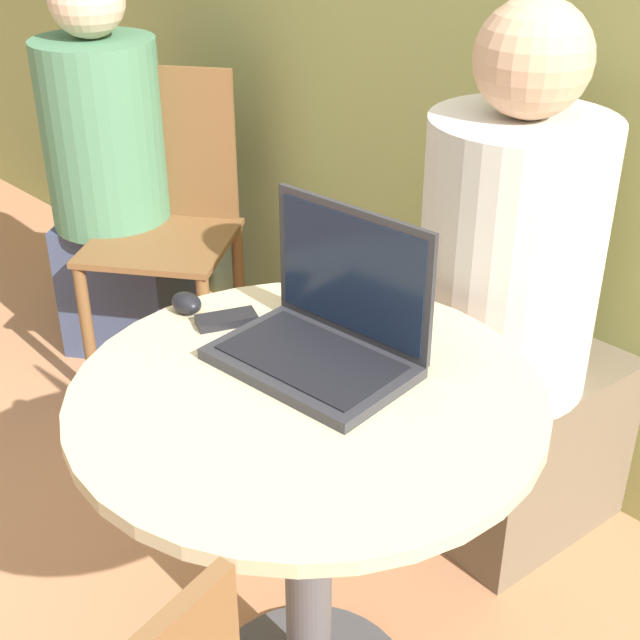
{
  "coord_description": "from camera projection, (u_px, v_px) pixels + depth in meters",
  "views": [
    {
      "loc": [
        0.87,
        -0.81,
        1.51
      ],
      "look_at": [
        -0.02,
        0.05,
        0.82
      ],
      "focal_mm": 50.0,
      "sensor_mm": 36.0,
      "label": 1
    }
  ],
  "objects": [
    {
      "name": "chair_background",
      "position": [
        168.0,
        225.0,
        2.64
      ],
      "size": [
        0.56,
        0.56,
        0.91
      ],
      "color": "brown",
      "rests_on": "ground_plane"
    },
    {
      "name": "laptop",
      "position": [
        326.0,
        329.0,
        1.48
      ],
      "size": [
        0.34,
        0.24,
        0.26
      ],
      "color": "#2D2D33",
      "rests_on": "round_table"
    },
    {
      "name": "cell_phone",
      "position": [
        227.0,
        319.0,
        1.61
      ],
      "size": [
        0.09,
        0.12,
        0.02
      ],
      "color": "black",
      "rests_on": "round_table"
    },
    {
      "name": "round_table",
      "position": [
        308.0,
        481.0,
        1.52
      ],
      "size": [
        0.77,
        0.77,
        0.72
      ],
      "color": "#4C4C51",
      "rests_on": "ground_plane"
    },
    {
      "name": "computer_mouse",
      "position": [
        187.0,
        303.0,
        1.64
      ],
      "size": [
        0.07,
        0.05,
        0.04
      ],
      "color": "black",
      "rests_on": "round_table"
    },
    {
      "name": "person_seated",
      "position": [
        519.0,
        338.0,
        1.96
      ],
      "size": [
        0.41,
        0.59,
        1.25
      ],
      "color": "brown",
      "rests_on": "ground_plane"
    },
    {
      "name": "person_background",
      "position": [
        119.0,
        195.0,
        2.77
      ],
      "size": [
        0.56,
        0.6,
        1.2
      ],
      "color": "#3D4766",
      "rests_on": "ground_plane"
    }
  ]
}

